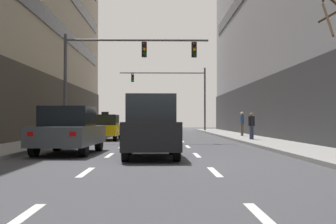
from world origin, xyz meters
TOP-DOWN VIEW (x-y plane):
  - ground_plane at (0.00, 0.00)m, footprint 120.00×120.00m
  - lane_stripe_l1_s2 at (-1.53, -8.00)m, footprint 0.16×2.00m
  - lane_stripe_l1_s3 at (-1.53, -3.00)m, footprint 0.16×2.00m
  - lane_stripe_l1_s4 at (-1.53, 2.00)m, footprint 0.16×2.00m
  - lane_stripe_l1_s5 at (-1.53, 7.00)m, footprint 0.16×2.00m
  - lane_stripe_l1_s6 at (-1.53, 12.00)m, footprint 0.16×2.00m
  - lane_stripe_l1_s7 at (-1.53, 17.00)m, footprint 0.16×2.00m
  - lane_stripe_l1_s8 at (-1.53, 22.00)m, footprint 0.16×2.00m
  - lane_stripe_l1_s9 at (-1.53, 27.00)m, footprint 0.16×2.00m
  - lane_stripe_l1_s10 at (-1.53, 32.00)m, footprint 0.16×2.00m
  - lane_stripe_l2_s2 at (1.53, -8.00)m, footprint 0.16×2.00m
  - lane_stripe_l2_s3 at (1.53, -3.00)m, footprint 0.16×2.00m
  - lane_stripe_l2_s4 at (1.53, 2.00)m, footprint 0.16×2.00m
  - lane_stripe_l2_s5 at (1.53, 7.00)m, footprint 0.16×2.00m
  - lane_stripe_l2_s6 at (1.53, 12.00)m, footprint 0.16×2.00m
  - lane_stripe_l2_s7 at (1.53, 17.00)m, footprint 0.16×2.00m
  - lane_stripe_l2_s8 at (1.53, 22.00)m, footprint 0.16×2.00m
  - lane_stripe_l2_s9 at (1.53, 27.00)m, footprint 0.16×2.00m
  - lane_stripe_l2_s10 at (1.53, 32.00)m, footprint 0.16×2.00m
  - car_driving_0 at (-0.07, 0.97)m, footprint 1.86×4.24m
  - taxi_driving_1 at (-0.12, 25.65)m, footprint 1.94×4.42m
  - taxi_driving_2 at (-3.09, 13.76)m, footprint 1.85×4.20m
  - car_driving_3 at (-3.07, 2.68)m, footprint 2.12×4.67m
  - taxi_driving_4 at (0.12, 12.27)m, footprint 2.03×4.50m
  - traffic_signal_0 at (-2.13, 11.06)m, footprint 8.00×0.35m
  - traffic_signal_1 at (2.29, 32.85)m, footprint 8.97×0.34m
  - pedestrian_0 at (5.93, 17.11)m, footprint 0.24×0.53m
  - pedestrian_1 at (5.42, 11.47)m, footprint 0.42×0.38m

SIDE VIEW (x-z plane):
  - ground_plane at x=0.00m, z-range 0.00..0.00m
  - lane_stripe_l1_s2 at x=-1.53m, z-range 0.00..0.01m
  - lane_stripe_l1_s3 at x=-1.53m, z-range 0.00..0.01m
  - lane_stripe_l1_s4 at x=-1.53m, z-range 0.00..0.01m
  - lane_stripe_l1_s5 at x=-1.53m, z-range 0.00..0.01m
  - lane_stripe_l1_s6 at x=-1.53m, z-range 0.00..0.01m
  - lane_stripe_l1_s7 at x=-1.53m, z-range 0.00..0.01m
  - lane_stripe_l1_s8 at x=-1.53m, z-range 0.00..0.01m
  - lane_stripe_l1_s9 at x=-1.53m, z-range 0.00..0.01m
  - lane_stripe_l1_s10 at x=-1.53m, z-range 0.00..0.01m
  - lane_stripe_l2_s2 at x=1.53m, z-range 0.00..0.01m
  - lane_stripe_l2_s3 at x=1.53m, z-range 0.00..0.01m
  - lane_stripe_l2_s4 at x=1.53m, z-range 0.00..0.01m
  - lane_stripe_l2_s5 at x=1.53m, z-range 0.00..0.01m
  - lane_stripe_l2_s6 at x=1.53m, z-range 0.00..0.01m
  - lane_stripe_l2_s7 at x=1.53m, z-range 0.00..0.01m
  - lane_stripe_l2_s8 at x=1.53m, z-range 0.00..0.01m
  - lane_stripe_l2_s9 at x=1.53m, z-range 0.00..0.01m
  - lane_stripe_l2_s10 at x=1.53m, z-range 0.00..0.01m
  - taxi_driving_2 at x=-3.09m, z-range -0.09..1.63m
  - taxi_driving_1 at x=-0.12m, z-range -0.10..1.72m
  - taxi_driving_4 at x=0.12m, z-range -0.10..1.74m
  - car_driving_3 at x=-3.07m, z-range -0.01..1.71m
  - pedestrian_1 at x=5.42m, z-range 0.25..1.74m
  - car_driving_0 at x=-0.07m, z-range 0.00..2.03m
  - pedestrian_0 at x=5.93m, z-range 0.27..1.92m
  - traffic_signal_0 at x=-2.13m, z-range 1.46..7.31m
  - traffic_signal_1 at x=2.29m, z-range 1.37..7.91m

